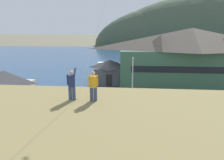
% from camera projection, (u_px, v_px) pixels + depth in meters
% --- Properties ---
extents(ground_plane, '(600.00, 600.00, 0.00)m').
position_uv_depth(ground_plane, '(116.00, 135.00, 23.25)').
color(ground_plane, '#66604C').
extents(parking_lot_pad, '(40.00, 20.00, 0.10)m').
position_uv_depth(parking_lot_pad, '(119.00, 116.00, 28.08)').
color(parking_lot_pad, gray).
rests_on(parking_lot_pad, ground).
extents(bay_water, '(360.00, 84.00, 0.03)m').
position_uv_depth(bay_water, '(129.00, 57.00, 81.39)').
color(bay_water, navy).
rests_on(bay_water, ground).
extents(far_hill_west_ridge, '(129.55, 46.09, 50.22)m').
position_uv_depth(far_hill_west_ridge, '(210.00, 46.00, 127.12)').
color(far_hill_west_ridge, '#42513D').
rests_on(far_hill_west_ridge, ground).
extents(harbor_lodge, '(27.21, 9.88, 10.52)m').
position_uv_depth(harbor_lodge, '(191.00, 55.00, 42.08)').
color(harbor_lodge, '#38604C').
rests_on(harbor_lodge, ground).
extents(storage_shed_near_lot, '(7.07, 5.28, 5.24)m').
position_uv_depth(storage_shed_near_lot, '(6.00, 90.00, 29.66)').
color(storage_shed_near_lot, beige).
rests_on(storage_shed_near_lot, ground).
extents(storage_shed_waterside, '(6.09, 4.63, 4.60)m').
position_uv_depth(storage_shed_waterside, '(110.00, 72.00, 43.45)').
color(storage_shed_waterside, '#474C56').
rests_on(storage_shed_waterside, ground).
extents(wharf_dock, '(3.20, 15.25, 0.70)m').
position_uv_depth(wharf_dock, '(114.00, 69.00, 57.37)').
color(wharf_dock, '#70604C').
rests_on(wharf_dock, ground).
extents(moored_boat_wharfside, '(2.24, 6.22, 2.16)m').
position_uv_depth(moored_boat_wharfside, '(101.00, 68.00, 56.91)').
color(moored_boat_wharfside, '#23564C').
rests_on(moored_boat_wharfside, ground).
extents(moored_boat_outer_mooring, '(2.55, 7.67, 2.16)m').
position_uv_depth(moored_boat_outer_mooring, '(129.00, 66.00, 59.14)').
color(moored_boat_outer_mooring, '#A8A399').
rests_on(moored_boat_outer_mooring, ground).
extents(parked_car_front_row_red, '(4.22, 2.10, 1.82)m').
position_uv_depth(parked_car_front_row_red, '(68.00, 99.00, 31.08)').
color(parked_car_front_row_red, '#9EA3A8').
rests_on(parked_car_front_row_red, parking_lot_pad).
extents(parked_car_mid_row_far, '(4.30, 2.25, 1.82)m').
position_uv_depth(parked_car_mid_row_far, '(107.00, 101.00, 30.52)').
color(parked_car_mid_row_far, '#9EA3A8').
rests_on(parked_car_mid_row_far, parking_lot_pad).
extents(parked_car_front_row_end, '(4.34, 2.34, 1.82)m').
position_uv_depth(parked_car_front_row_end, '(202.00, 128.00, 22.25)').
color(parked_car_front_row_end, '#B28923').
rests_on(parked_car_front_row_end, parking_lot_pad).
extents(parked_car_lone_by_shed, '(4.34, 2.34, 1.82)m').
position_uv_depth(parked_car_lone_by_shed, '(129.00, 127.00, 22.42)').
color(parked_car_lone_by_shed, '#9EA3A8').
rests_on(parked_car_lone_by_shed, parking_lot_pad).
extents(parked_car_front_row_silver, '(4.34, 2.33, 1.82)m').
position_uv_depth(parked_car_front_row_silver, '(14.00, 120.00, 24.27)').
color(parked_car_front_row_silver, slate).
rests_on(parked_car_front_row_silver, parking_lot_pad).
extents(parked_car_mid_row_center, '(4.30, 2.25, 1.82)m').
position_uv_depth(parked_car_mid_row_center, '(161.00, 106.00, 28.37)').
color(parked_car_mid_row_center, '#236633').
rests_on(parked_car_mid_row_center, parking_lot_pad).
extents(parked_car_mid_row_near, '(4.28, 2.21, 1.82)m').
position_uv_depth(parked_car_mid_row_near, '(78.00, 119.00, 24.59)').
color(parked_car_mid_row_near, silver).
rests_on(parked_car_mid_row_near, parking_lot_pad).
extents(parked_car_back_row_right, '(4.34, 2.34, 1.82)m').
position_uv_depth(parked_car_back_row_right, '(197.00, 105.00, 28.81)').
color(parked_car_back_row_right, slate).
rests_on(parked_car_back_row_right, parking_lot_pad).
extents(parking_light_pole, '(0.24, 0.78, 6.36)m').
position_uv_depth(parking_light_pole, '(133.00, 76.00, 32.47)').
color(parking_light_pole, '#ADADB2').
rests_on(parking_light_pole, parking_lot_pad).
extents(person_kite_flyer, '(0.52, 0.68, 1.86)m').
position_uv_depth(person_kite_flyer, '(72.00, 84.00, 13.23)').
color(person_kite_flyer, '#384770').
rests_on(person_kite_flyer, grassy_hill_foreground).
extents(person_companion, '(0.55, 0.40, 1.74)m').
position_uv_depth(person_companion, '(93.00, 85.00, 13.04)').
color(person_companion, '#384770').
rests_on(person_companion, grassy_hill_foreground).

